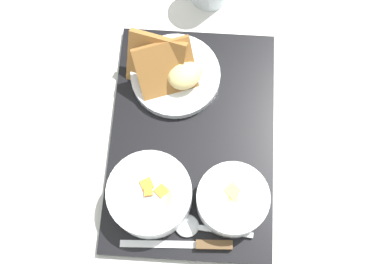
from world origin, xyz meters
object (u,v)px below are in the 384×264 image
plate_main (173,72)px  bowl_salad (150,195)px  bowl_soup (232,200)px  knife (200,245)px  spoon (197,227)px

plate_main → bowl_salad: bearing=174.5°
bowl_salad → bowl_soup: 0.14m
bowl_soup → knife: bearing=146.1°
bowl_salad → spoon: (-0.05, -0.08, -0.03)m
knife → bowl_salad: bearing=-42.5°
plate_main → knife: bearing=-167.9°
knife → bowl_soup: bearing=-126.0°
bowl_soup → knife: bowl_soup is taller
bowl_soup → plate_main: size_ratio=0.68×
bowl_salad → plate_main: 0.24m
bowl_salad → bowl_soup: (-0.00, -0.14, 0.00)m
plate_main → knife: size_ratio=0.94×
spoon → knife: bearing=107.5°
bowl_salad → spoon: bowl_salad is taller
plate_main → knife: (-0.31, -0.07, -0.02)m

